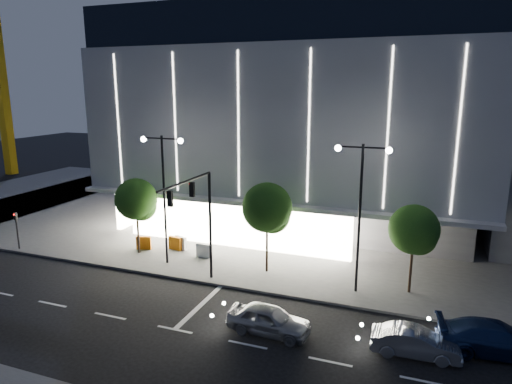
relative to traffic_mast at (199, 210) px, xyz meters
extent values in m
plane|color=black|center=(-1.00, -3.34, -5.03)|extent=(160.00, 160.00, 0.00)
cube|color=#474747|center=(4.00, 20.66, -4.95)|extent=(70.00, 40.00, 0.15)
cube|color=#4C4C51|center=(2.00, 20.66, -3.03)|extent=(28.00, 21.00, 4.00)
cube|color=gray|center=(2.00, 18.66, 4.47)|extent=(30.00, 25.00, 11.00)
cube|color=black|center=(2.00, 18.66, 11.47)|extent=(29.40, 24.50, 3.00)
cube|color=white|center=(-1.00, 7.36, -3.03)|extent=(18.00, 0.40, 3.60)
cube|color=white|center=(-11.80, 12.66, -3.03)|extent=(0.40, 10.00, 3.60)
cube|color=gray|center=(2.00, 6.36, -0.93)|extent=(30.00, 2.00, 0.30)
cube|color=white|center=(2.00, 6.14, 4.47)|extent=(24.00, 0.06, 10.00)
cylinder|color=black|center=(0.00, 1.46, -1.53)|extent=(0.18, 0.18, 7.00)
cylinder|color=black|center=(0.00, -1.44, 1.97)|extent=(0.14, 5.80, 0.14)
cube|color=black|center=(0.00, -0.74, 1.37)|extent=(0.28, 0.18, 0.85)
cube|color=black|center=(0.00, -3.14, 1.37)|extent=(0.28, 0.18, 0.85)
sphere|color=#FF0C0C|center=(-0.12, -0.74, 1.67)|extent=(0.14, 0.14, 0.14)
cylinder|color=black|center=(-4.00, 2.66, -0.53)|extent=(0.16, 0.16, 9.00)
cylinder|color=black|center=(-4.70, 2.66, 3.77)|extent=(1.40, 0.10, 0.10)
cylinder|color=black|center=(-3.30, 2.66, 3.77)|extent=(1.40, 0.10, 0.10)
sphere|color=white|center=(-5.40, 2.66, 3.67)|extent=(0.36, 0.36, 0.36)
sphere|color=white|center=(-2.60, 2.66, 3.67)|extent=(0.36, 0.36, 0.36)
cylinder|color=black|center=(9.00, 2.66, -0.53)|extent=(0.16, 0.16, 9.00)
cylinder|color=black|center=(8.30, 2.66, 3.77)|extent=(1.40, 0.10, 0.10)
cylinder|color=black|center=(9.70, 2.66, 3.77)|extent=(1.40, 0.10, 0.10)
sphere|color=white|center=(7.60, 2.66, 3.67)|extent=(0.36, 0.36, 0.36)
sphere|color=white|center=(10.40, 2.66, 3.67)|extent=(0.36, 0.36, 0.36)
cylinder|color=black|center=(-16.00, 1.16, -3.53)|extent=(0.12, 0.12, 3.00)
cube|color=black|center=(-16.00, 1.16, -2.33)|extent=(0.22, 0.16, 0.55)
sphere|color=#FF0C0C|center=(-16.00, 1.05, -2.18)|extent=(0.10, 0.10, 0.10)
cube|color=gold|center=(-43.00, 24.66, 8.97)|extent=(1.20, 1.20, 28.00)
cylinder|color=black|center=(-7.00, 3.66, -3.14)|extent=(0.16, 0.16, 3.78)
sphere|color=#153E11|center=(-7.00, 3.66, -0.82)|extent=(3.02, 3.02, 3.02)
sphere|color=#153E11|center=(-6.70, 3.86, -1.36)|extent=(2.16, 2.16, 2.16)
sphere|color=#153E11|center=(-7.25, 3.51, -1.14)|extent=(1.94, 1.94, 1.94)
cylinder|color=black|center=(3.00, 3.66, -3.00)|extent=(0.16, 0.16, 4.06)
sphere|color=#153E11|center=(3.00, 3.66, -0.50)|extent=(3.25, 3.25, 3.25)
sphere|color=#153E11|center=(3.30, 3.86, -1.08)|extent=(2.32, 2.32, 2.32)
sphere|color=#153E11|center=(2.75, 3.51, -0.85)|extent=(2.09, 2.09, 2.09)
cylinder|color=black|center=(12.00, 3.66, -3.21)|extent=(0.16, 0.16, 3.64)
sphere|color=#153E11|center=(12.00, 3.66, -0.97)|extent=(2.91, 2.91, 2.91)
sphere|color=#153E11|center=(12.30, 3.86, -1.49)|extent=(2.08, 2.08, 2.08)
sphere|color=#153E11|center=(11.75, 3.51, -1.28)|extent=(1.87, 1.87, 1.87)
imported|color=#929499|center=(5.60, -3.46, -4.30)|extent=(4.37, 1.94, 1.46)
imported|color=#A6A7AD|center=(12.53, -2.94, -4.37)|extent=(4.05, 1.60, 1.31)
imported|color=navy|center=(16.01, -1.49, -4.27)|extent=(5.49, 2.84, 1.52)
cube|color=orange|center=(-7.06, 4.36, -4.38)|extent=(1.13, 0.56, 1.00)
cube|color=silver|center=(-2.10, 4.49, -4.38)|extent=(1.11, 0.29, 1.00)
cube|color=#CD640B|center=(-4.82, 5.15, -4.38)|extent=(1.13, 0.45, 1.00)
cube|color=silver|center=(-4.47, 5.37, -4.38)|extent=(1.12, 0.58, 1.00)
camera|label=1|loc=(12.30, -23.14, 7.03)|focal=32.00mm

